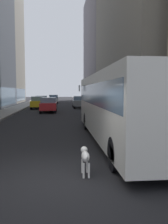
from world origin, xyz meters
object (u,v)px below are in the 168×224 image
at_px(dalmatian_dog, 85,156).
at_px(car_yellow_taxi, 38,102).
at_px(transit_bus, 120,103).
at_px(car_silver_sedan, 54,99).
at_px(car_red_coupe, 49,105).
at_px(pedestrian_in_coat, 162,114).
at_px(car_grey_wagon, 80,102).
at_px(car_white_van, 41,101).

bearing_deg(dalmatian_dog, car_yellow_taxi, 97.78).
bearing_deg(transit_bus, car_silver_sedan, 96.29).
height_order(car_red_coupe, pedestrian_in_coat, pedestrian_in_coat).
xyz_separation_m(car_yellow_taxi, pedestrian_in_coat, (8.71, -19.25, 0.19)).
bearing_deg(car_silver_sedan, car_grey_wagon, -73.40).
bearing_deg(car_yellow_taxi, pedestrian_in_coat, -65.66).
height_order(car_red_coupe, car_silver_sedan, same).
bearing_deg(dalmatian_dog, pedestrian_in_coat, 53.31).
distance_m(car_grey_wagon, pedestrian_in_coat, 20.57).
bearing_deg(car_silver_sedan, car_red_coupe, -90.00).
relative_size(dalmatian_dog, pedestrian_in_coat, 0.57).
bearing_deg(car_red_coupe, dalmatian_dog, -84.45).
height_order(car_silver_sedan, pedestrian_in_coat, pedestrian_in_coat).
relative_size(transit_bus, car_grey_wagon, 2.88).
bearing_deg(dalmatian_dog, car_white_van, 96.59).
height_order(car_white_van, pedestrian_in_coat, pedestrian_in_coat).
bearing_deg(dalmatian_dog, car_silver_sedan, 92.78).
distance_m(transit_bus, car_silver_sedan, 36.50).
distance_m(car_grey_wagon, car_yellow_taxi, 5.70).
bearing_deg(car_yellow_taxi, car_red_coupe, -74.64).
bearing_deg(car_white_van, car_silver_sedan, 80.62).
relative_size(car_yellow_taxi, dalmatian_dog, 4.39).
height_order(transit_bus, car_white_van, transit_bus).
xyz_separation_m(car_grey_wagon, car_white_van, (-5.60, 3.73, 0.00)).
distance_m(car_white_van, dalmatian_dog, 31.16).
distance_m(transit_bus, car_grey_wagon, 22.87).
bearing_deg(car_red_coupe, pedestrian_in_coat, -62.10).
height_order(car_grey_wagon, dalmatian_dog, car_grey_wagon).
bearing_deg(dalmatian_dog, car_red_coupe, 95.55).
xyz_separation_m(car_white_van, pedestrian_in_coat, (8.71, -24.06, 0.19)).
height_order(car_white_van, dalmatian_dog, car_white_van).
height_order(car_red_coupe, car_grey_wagon, same).
distance_m(car_silver_sedan, car_yellow_taxi, 14.58).
height_order(car_red_coupe, car_yellow_taxi, same).
distance_m(car_red_coupe, car_white_van, 10.76).
xyz_separation_m(transit_bus, car_yellow_taxi, (-5.60, 21.77, -0.96)).
bearing_deg(car_grey_wagon, car_white_van, 146.31).
distance_m(car_yellow_taxi, dalmatian_dog, 26.39).
relative_size(transit_bus, car_silver_sedan, 2.62).
bearing_deg(car_red_coupe, transit_bus, -75.92).
distance_m(car_yellow_taxi, pedestrian_in_coat, 21.13).
height_order(car_grey_wagon, car_white_van, same).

